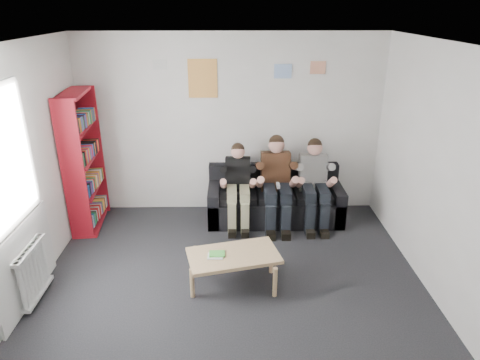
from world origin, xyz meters
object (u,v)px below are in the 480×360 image
object	(u,v)px
person_left	(238,186)
person_middle	(276,184)
coffee_table	(233,258)
sofa	(274,201)
person_right	(315,184)
bookshelf	(84,162)

from	to	relation	value
person_left	person_middle	world-z (taller)	person_middle
coffee_table	person_left	distance (m)	1.53
sofa	person_left	distance (m)	0.67
sofa	person_right	distance (m)	0.68
bookshelf	coffee_table	distance (m)	2.67
bookshelf	person_middle	xyz separation A→B (m)	(2.73, -0.03, -0.34)
coffee_table	person_right	size ratio (longest dim) A/B	0.81
sofa	person_middle	xyz separation A→B (m)	(0.00, -0.19, 0.37)
person_left	sofa	bearing A→B (deg)	20.77
person_left	person_middle	bearing A→B (deg)	1.50
person_middle	coffee_table	bearing A→B (deg)	-113.26
bookshelf	person_middle	world-z (taller)	bookshelf
sofa	bookshelf	size ratio (longest dim) A/B	1.01
person_middle	sofa	bearing A→B (deg)	89.51
sofa	person_left	bearing A→B (deg)	-161.41
coffee_table	person_middle	world-z (taller)	person_middle
sofa	coffee_table	world-z (taller)	sofa
coffee_table	person_left	world-z (taller)	person_left
person_middle	person_right	bearing A→B (deg)	-0.15
sofa	person_left	world-z (taller)	person_left
bookshelf	person_right	distance (m)	3.30
sofa	person_right	world-z (taller)	person_right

